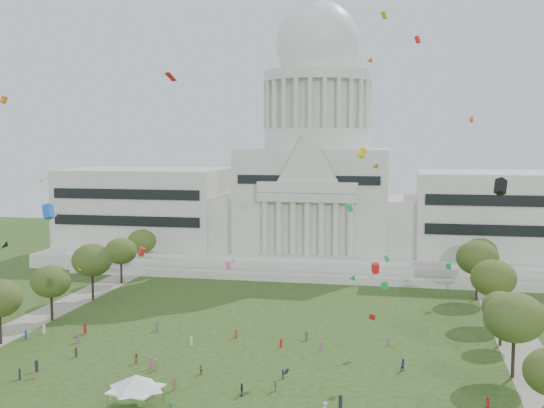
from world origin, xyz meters
name	(u,v)px	position (x,y,z in m)	size (l,w,h in m)	color
ground	(210,398)	(0.00, 0.00, 0.00)	(400.00, 400.00, 0.00)	#2A4518
capitol	(317,188)	(0.00, 113.59, 22.30)	(160.00, 64.50, 91.30)	silver
path_left	(25,325)	(-48.00, 30.00, 0.02)	(8.00, 160.00, 0.04)	gray
path_right	(525,354)	(48.00, 30.00, 0.02)	(8.00, 160.00, 0.04)	gray
row_tree_r_2	(514,318)	(44.17, 17.44, 9.66)	(9.55, 9.55, 13.58)	black
row_tree_l_3	(51,281)	(-44.09, 33.92, 8.21)	(8.12, 8.12, 11.55)	black
row_tree_r_3	(501,307)	(44.40, 34.48, 7.08)	(7.01, 7.01, 9.98)	black
row_tree_l_4	(92,260)	(-44.08, 52.42, 9.39)	(9.29, 9.29, 13.21)	black
row_tree_r_4	(493,278)	(44.76, 50.04, 9.29)	(9.19, 9.19, 13.06)	black
row_tree_l_5	(121,251)	(-45.22, 71.01, 8.42)	(8.33, 8.33, 11.85)	black
row_tree_r_5	(477,258)	(43.49, 70.19, 9.93)	(9.82, 9.82, 13.96)	black
row_tree_l_6	(142,241)	(-46.87, 89.14, 8.27)	(8.19, 8.19, 11.64)	black
row_tree_r_6	(481,252)	(45.96, 88.13, 8.51)	(8.42, 8.42, 11.97)	black
event_tent	(136,382)	(-9.09, -5.57, 3.75)	(9.87, 9.87, 4.83)	#4C4C4C
person_0	(488,402)	(39.03, 4.13, 0.78)	(0.76, 0.50, 1.56)	#B21E1E
person_2	(403,365)	(27.32, 17.11, 1.01)	(0.98, 0.60, 2.01)	navy
person_3	(275,386)	(8.69, 4.36, 0.86)	(1.11, 0.57, 1.72)	#33723F
person_4	(242,390)	(4.33, 1.48, 0.97)	(1.14, 0.62, 1.95)	#26262B
person_5	(201,370)	(-4.23, 9.13, 0.78)	(1.44, 0.57, 1.55)	olive
person_8	(136,359)	(-16.43, 12.01, 0.87)	(0.84, 0.52, 1.74)	olive
person_9	(325,408)	(17.06, -2.82, 0.90)	(1.17, 0.60, 1.81)	silver
person_10	(283,374)	(8.89, 9.82, 0.76)	(0.89, 0.49, 1.52)	navy
distant_crowd	(143,355)	(-16.01, 14.01, 0.89)	(67.02, 38.01, 1.94)	olive
kite_swarm	(241,192)	(3.11, 6.58, 29.46)	(75.16, 100.66, 62.98)	orange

